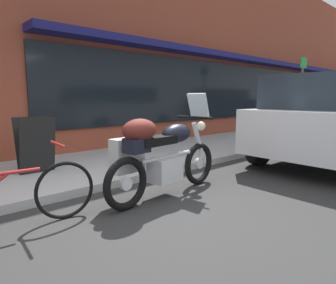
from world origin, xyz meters
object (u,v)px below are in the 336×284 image
(parked_bicycle, at_px, (8,197))
(sandwich_board_sign, at_px, (35,145))
(touring_motorcycle, at_px, (159,153))
(parking_sign_pole, at_px, (301,89))

(parked_bicycle, relative_size, sandwich_board_sign, 1.93)
(sandwich_board_sign, bearing_deg, parked_bicycle, -116.01)
(touring_motorcycle, bearing_deg, sandwich_board_sign, 113.73)
(touring_motorcycle, height_order, parking_sign_pole, parking_sign_pole)
(touring_motorcycle, distance_m, parked_bicycle, 1.82)
(touring_motorcycle, xyz_separation_m, parking_sign_pole, (7.05, 1.22, 0.99))
(touring_motorcycle, xyz_separation_m, sandwich_board_sign, (-0.90, 2.04, -0.03))
(parked_bicycle, relative_size, parking_sign_pole, 0.70)
(touring_motorcycle, relative_size, parking_sign_pole, 0.84)
(touring_motorcycle, relative_size, sandwich_board_sign, 2.34)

